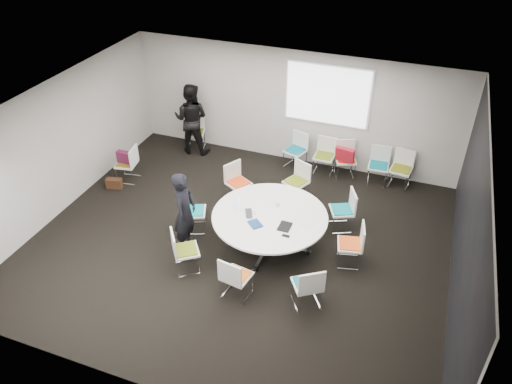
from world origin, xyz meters
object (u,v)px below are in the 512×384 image
(chair_ring_f, at_px, (186,258))
(chair_ring_g, at_px, (236,284))
(chair_ring_e, at_px, (194,218))
(person_back, at_px, (191,119))
(chair_ring_c, at_px, (296,188))
(chair_back_c, at_px, (345,166))
(maroon_bag, at_px, (125,157))
(chair_ring_b, at_px, (342,217))
(chair_ring_d, at_px, (238,189))
(chair_back_e, at_px, (400,176))
(chair_ring_a, at_px, (350,251))
(chair_back_b, at_px, (324,162))
(chair_ring_h, at_px, (307,292))
(cup, at_px, (277,204))
(chair_person_back, at_px, (196,138))
(brown_bag, at_px, (114,183))
(chair_back_a, at_px, (295,157))
(laptop, at_px, (251,213))
(person_main, at_px, (185,212))
(chair_spare_left, at_px, (128,170))
(conference_table, at_px, (270,223))
(chair_back_d, at_px, (378,172))

(chair_ring_f, relative_size, chair_ring_g, 1.00)
(chair_ring_e, xyz_separation_m, person_back, (-1.48, 2.93, 0.64))
(chair_ring_c, bearing_deg, chair_back_c, -96.48)
(chair_ring_c, bearing_deg, maroon_bag, 34.12)
(chair_ring_b, height_order, chair_ring_d, same)
(chair_back_e, height_order, person_back, person_back)
(person_back, bearing_deg, chair_ring_a, 141.10)
(maroon_bag, bearing_deg, chair_back_e, 18.07)
(chair_ring_d, height_order, chair_back_b, same)
(chair_ring_h, height_order, maroon_bag, chair_ring_h)
(chair_ring_a, bearing_deg, cup, 65.11)
(chair_ring_d, xyz_separation_m, chair_back_e, (3.28, 1.81, 0.00))
(chair_ring_b, distance_m, chair_ring_f, 3.28)
(chair_back_c, height_order, person_back, person_back)
(chair_person_back, height_order, person_back, person_back)
(chair_back_b, bearing_deg, brown_bag, 28.53)
(chair_ring_g, relative_size, person_back, 0.48)
(chair_back_a, distance_m, chair_person_back, 2.70)
(laptop, bearing_deg, person_main, 90.64)
(cup, bearing_deg, laptop, -132.14)
(chair_ring_c, xyz_separation_m, laptop, (-0.38, -1.79, 0.47))
(chair_ring_e, relative_size, chair_spare_left, 1.00)
(chair_back_b, xyz_separation_m, laptop, (-0.69, -3.09, 0.47))
(chair_ring_g, distance_m, laptop, 1.50)
(person_main, xyz_separation_m, cup, (1.51, 0.96, -0.07))
(chair_ring_e, xyz_separation_m, chair_back_b, (1.94, 3.06, 0.00))
(conference_table, distance_m, chair_spare_left, 4.03)
(chair_ring_e, relative_size, person_back, 0.48)
(chair_ring_b, relative_size, brown_bag, 2.44)
(person_back, height_order, laptop, person_back)
(chair_back_c, bearing_deg, cup, 52.54)
(laptop, bearing_deg, chair_back_c, -45.61)
(chair_back_a, xyz_separation_m, chair_back_d, (2.00, -0.02, 0.00))
(chair_back_e, bearing_deg, chair_ring_c, 39.79)
(chair_ring_f, relative_size, chair_back_e, 1.00)
(chair_ring_a, relative_size, chair_ring_h, 1.00)
(chair_ring_e, bearing_deg, chair_ring_f, -2.84)
(chair_back_c, height_order, chair_back_d, same)
(chair_ring_h, bearing_deg, person_main, 132.30)
(chair_spare_left, bearing_deg, laptop, -118.04)
(chair_back_b, xyz_separation_m, chair_back_e, (1.79, 0.03, 0.00))
(chair_back_d, height_order, cup, chair_back_d)
(chair_ring_g, height_order, person_back, person_back)
(chair_ring_a, relative_size, chair_back_a, 1.00)
(chair_ring_b, bearing_deg, maroon_bag, 64.89)
(chair_back_c, distance_m, chair_back_e, 1.28)
(chair_ring_d, bearing_deg, chair_back_e, 148.45)
(chair_ring_h, xyz_separation_m, chair_back_b, (-0.77, 4.26, 0.00))
(chair_back_b, bearing_deg, chair_back_e, -178.75)
(chair_ring_g, height_order, chair_back_d, same)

